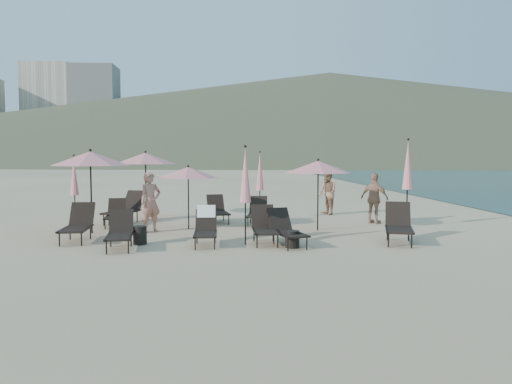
{
  "coord_description": "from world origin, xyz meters",
  "views": [
    {
      "loc": [
        -0.53,
        -12.76,
        2.24
      ],
      "look_at": [
        0.23,
        3.5,
        1.1
      ],
      "focal_mm": 35.0,
      "sensor_mm": 36.0,
      "label": 1
    }
  ],
  "objects_px": {
    "lounger_0": "(78,224)",
    "umbrella_open_0": "(90,159)",
    "side_table_0": "(140,235)",
    "beachgoer_b": "(327,193)",
    "umbrella_open_3": "(145,158)",
    "umbrella_closed_0": "(245,176)",
    "beachgoer_c": "(375,198)",
    "lounger_2": "(206,227)",
    "umbrella_closed_3": "(260,172)",
    "lounger_3": "(286,229)",
    "lounger_6": "(125,208)",
    "lounger_1": "(120,231)",
    "umbrella_closed_1": "(408,165)",
    "lounger_7": "(115,214)",
    "beachgoer_a": "(150,202)",
    "umbrella_open_2": "(318,167)",
    "umbrella_closed_2": "(74,176)",
    "lounger_9": "(257,212)",
    "lounger_5": "(399,224)",
    "umbrella_open_1": "(188,172)",
    "side_table_1": "(292,239)",
    "lounger_4": "(264,226)"
  },
  "relations": [
    {
      "from": "lounger_1",
      "to": "side_table_1",
      "type": "xyz_separation_m",
      "value": [
        4.24,
        -0.11,
        -0.21
      ]
    },
    {
      "from": "lounger_9",
      "to": "beachgoer_a",
      "type": "bearing_deg",
      "value": -148.08
    },
    {
      "from": "umbrella_closed_0",
      "to": "side_table_0",
      "type": "height_order",
      "value": "umbrella_closed_0"
    },
    {
      "from": "lounger_2",
      "to": "beachgoer_c",
      "type": "relative_size",
      "value": 0.9
    },
    {
      "from": "lounger_1",
      "to": "umbrella_open_0",
      "type": "height_order",
      "value": "umbrella_open_0"
    },
    {
      "from": "lounger_4",
      "to": "beachgoer_b",
      "type": "xyz_separation_m",
      "value": [
        2.85,
        6.25,
        0.41
      ]
    },
    {
      "from": "lounger_1",
      "to": "umbrella_closed_2",
      "type": "xyz_separation_m",
      "value": [
        -2.4,
        4.26,
        1.2
      ]
    },
    {
      "from": "lounger_0",
      "to": "lounger_6",
      "type": "relative_size",
      "value": 0.89
    },
    {
      "from": "umbrella_open_3",
      "to": "beachgoer_c",
      "type": "relative_size",
      "value": 1.45
    },
    {
      "from": "lounger_0",
      "to": "umbrella_closed_2",
      "type": "bearing_deg",
      "value": 104.42
    },
    {
      "from": "lounger_2",
      "to": "umbrella_open_3",
      "type": "distance_m",
      "value": 6.74
    },
    {
      "from": "lounger_6",
      "to": "umbrella_closed_3",
      "type": "height_order",
      "value": "umbrella_closed_3"
    },
    {
      "from": "lounger_3",
      "to": "lounger_4",
      "type": "bearing_deg",
      "value": 125.45
    },
    {
      "from": "lounger_1",
      "to": "lounger_5",
      "type": "xyz_separation_m",
      "value": [
        7.13,
        0.55,
        0.05
      ]
    },
    {
      "from": "lounger_2",
      "to": "lounger_3",
      "type": "bearing_deg",
      "value": -8.51
    },
    {
      "from": "umbrella_closed_0",
      "to": "umbrella_closed_3",
      "type": "xyz_separation_m",
      "value": [
        0.65,
        5.2,
        -0.06
      ]
    },
    {
      "from": "umbrella_closed_2",
      "to": "lounger_9",
      "type": "bearing_deg",
      "value": -0.65
    },
    {
      "from": "lounger_1",
      "to": "lounger_2",
      "type": "distance_m",
      "value": 2.13
    },
    {
      "from": "lounger_4",
      "to": "umbrella_open_1",
      "type": "xyz_separation_m",
      "value": [
        -2.21,
        2.63,
        1.32
      ]
    },
    {
      "from": "lounger_2",
      "to": "side_table_1",
      "type": "bearing_deg",
      "value": -16.77
    },
    {
      "from": "lounger_1",
      "to": "umbrella_closed_1",
      "type": "relative_size",
      "value": 0.58
    },
    {
      "from": "umbrella_open_2",
      "to": "side_table_0",
      "type": "distance_m",
      "value": 5.74
    },
    {
      "from": "side_table_0",
      "to": "beachgoer_b",
      "type": "relative_size",
      "value": 0.28
    },
    {
      "from": "lounger_4",
      "to": "umbrella_open_3",
      "type": "bearing_deg",
      "value": 123.19
    },
    {
      "from": "lounger_3",
      "to": "umbrella_closed_3",
      "type": "height_order",
      "value": "umbrella_closed_3"
    },
    {
      "from": "lounger_6",
      "to": "side_table_0",
      "type": "bearing_deg",
      "value": -55.04
    },
    {
      "from": "lounger_3",
      "to": "lounger_6",
      "type": "distance_m",
      "value": 6.84
    },
    {
      "from": "umbrella_closed_3",
      "to": "lounger_1",
      "type": "bearing_deg",
      "value": -124.02
    },
    {
      "from": "umbrella_open_2",
      "to": "beachgoer_b",
      "type": "distance_m",
      "value": 4.37
    },
    {
      "from": "lounger_1",
      "to": "beachgoer_c",
      "type": "height_order",
      "value": "beachgoer_c"
    },
    {
      "from": "umbrella_open_2",
      "to": "lounger_0",
      "type": "bearing_deg",
      "value": -166.12
    },
    {
      "from": "beachgoer_c",
      "to": "lounger_5",
      "type": "bearing_deg",
      "value": 128.72
    },
    {
      "from": "beachgoer_c",
      "to": "lounger_7",
      "type": "bearing_deg",
      "value": 46.55
    },
    {
      "from": "umbrella_open_2",
      "to": "umbrella_open_3",
      "type": "distance_m",
      "value": 6.9
    },
    {
      "from": "umbrella_closed_0",
      "to": "beachgoer_a",
      "type": "distance_m",
      "value": 3.72
    },
    {
      "from": "lounger_0",
      "to": "umbrella_closed_3",
      "type": "relative_size",
      "value": 0.71
    },
    {
      "from": "umbrella_open_1",
      "to": "umbrella_open_2",
      "type": "relative_size",
      "value": 0.91
    },
    {
      "from": "umbrella_open_3",
      "to": "umbrella_closed_0",
      "type": "distance_m",
      "value": 7.1
    },
    {
      "from": "lounger_3",
      "to": "beachgoer_b",
      "type": "distance_m",
      "value": 7.08
    },
    {
      "from": "lounger_2",
      "to": "umbrella_open_0",
      "type": "height_order",
      "value": "umbrella_open_0"
    },
    {
      "from": "umbrella_open_3",
      "to": "beachgoer_a",
      "type": "distance_m",
      "value": 4.1
    },
    {
      "from": "beachgoer_b",
      "to": "lounger_1",
      "type": "bearing_deg",
      "value": -61.16
    },
    {
      "from": "umbrella_open_0",
      "to": "umbrella_open_3",
      "type": "xyz_separation_m",
      "value": [
        0.91,
        3.96,
        -0.01
      ]
    },
    {
      "from": "umbrella_closed_2",
      "to": "lounger_2",
      "type": "bearing_deg",
      "value": -40.12
    },
    {
      "from": "lounger_1",
      "to": "umbrella_closed_3",
      "type": "relative_size",
      "value": 0.67
    },
    {
      "from": "lounger_3",
      "to": "lounger_0",
      "type": "bearing_deg",
      "value": 155.01
    },
    {
      "from": "beachgoer_a",
      "to": "beachgoer_b",
      "type": "xyz_separation_m",
      "value": [
        6.14,
        4.23,
        -0.05
      ]
    },
    {
      "from": "umbrella_closed_2",
      "to": "beachgoer_c",
      "type": "bearing_deg",
      "value": -0.05
    },
    {
      "from": "umbrella_open_2",
      "to": "umbrella_open_3",
      "type": "bearing_deg",
      "value": 147.9
    },
    {
      "from": "lounger_0",
      "to": "umbrella_open_0",
      "type": "height_order",
      "value": "umbrella_open_0"
    }
  ]
}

